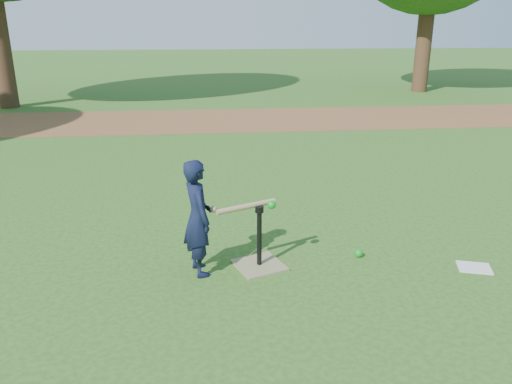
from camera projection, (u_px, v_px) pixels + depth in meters
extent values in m
plane|color=#285116|center=(282.00, 263.00, 4.84)|extent=(80.00, 80.00, 0.00)
cube|color=brown|center=(234.00, 120.00, 11.90)|extent=(24.00, 3.00, 0.01)
imported|color=black|center=(198.00, 218.00, 4.50)|extent=(0.37, 0.46, 1.09)
sphere|color=#0D931D|center=(359.00, 253.00, 4.95)|extent=(0.08, 0.08, 0.08)
cube|color=silver|center=(474.00, 268.00, 4.74)|extent=(0.36, 0.31, 0.01)
cube|color=#867C55|center=(259.00, 265.00, 4.77)|extent=(0.55, 0.55, 0.02)
cylinder|color=black|center=(259.00, 238.00, 4.68)|extent=(0.05, 0.05, 0.55)
cylinder|color=black|center=(259.00, 209.00, 4.59)|extent=(0.08, 0.08, 0.06)
cylinder|color=tan|center=(247.00, 206.00, 4.54)|extent=(0.57, 0.30, 0.05)
sphere|color=tan|center=(214.00, 209.00, 4.48)|extent=(0.06, 0.06, 0.06)
sphere|color=#0D931D|center=(272.00, 205.00, 4.57)|extent=(0.08, 0.08, 0.08)
cylinder|color=#382316|center=(424.00, 38.00, 16.22)|extent=(0.50, 0.50, 3.42)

